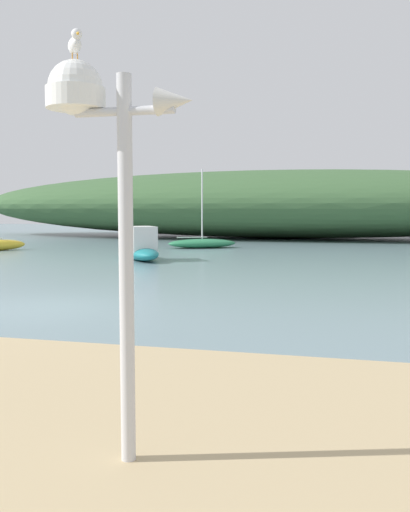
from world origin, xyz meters
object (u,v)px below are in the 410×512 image
object	(u,v)px
motorboat_outer_mooring	(140,248)
sailboat_east_reach	(202,243)
seagull_on_radar	(75,43)
mast_structure	(96,137)

from	to	relation	value
motorboat_outer_mooring	sailboat_east_reach	world-z (taller)	sailboat_east_reach
seagull_on_radar	motorboat_outer_mooring	world-z (taller)	seagull_on_radar
seagull_on_radar	sailboat_east_reach	distance (m)	27.10
mast_structure	sailboat_east_reach	xyz separation A→B (m)	(-5.71, 26.30, -2.56)
seagull_on_radar	sailboat_east_reach	bearing A→B (deg)	101.89
motorboat_outer_mooring	sailboat_east_reach	size ratio (longest dim) A/B	0.95
mast_structure	sailboat_east_reach	world-z (taller)	sailboat_east_reach
seagull_on_radar	sailboat_east_reach	size ratio (longest dim) A/B	0.06
seagull_on_radar	sailboat_east_reach	xyz separation A→B (m)	(-5.54, 26.32, -3.30)
mast_structure	motorboat_outer_mooring	size ratio (longest dim) A/B	0.76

